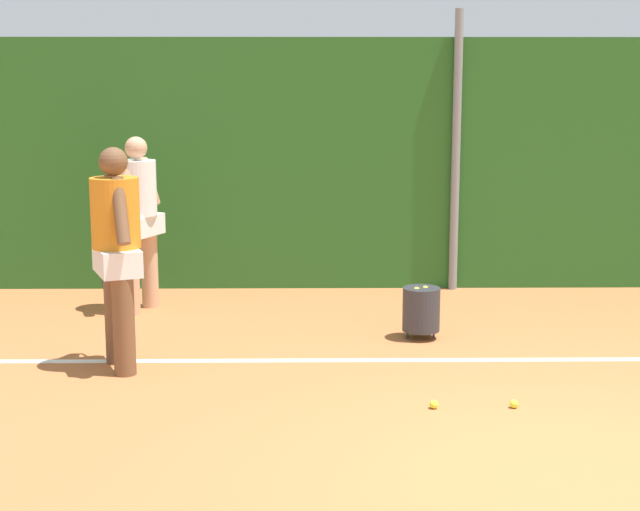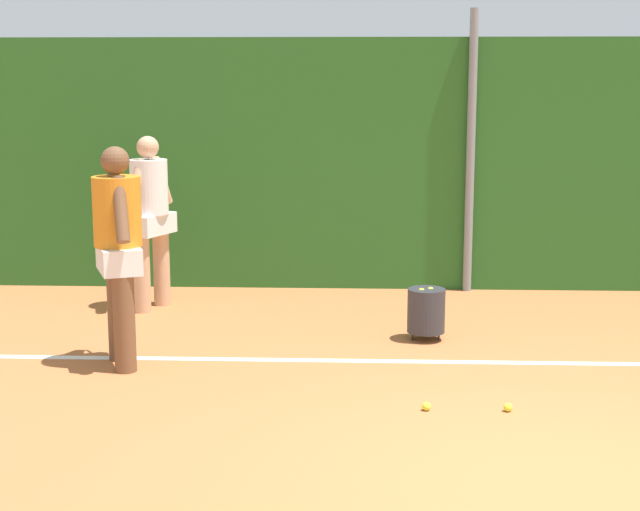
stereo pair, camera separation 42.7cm
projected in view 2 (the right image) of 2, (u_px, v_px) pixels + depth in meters
The scene contains 10 objects.
ground_plane at pixel (519, 398), 7.60m from camera, with size 31.61×31.61×0.00m, color #B76638.
hedge_fence_backdrop at pixel (469, 165), 11.26m from camera, with size 20.55×0.25×2.92m, color #286023.
fence_post_center at pixel (471, 153), 11.06m from camera, with size 0.10×0.10×3.24m, color gray.
court_baseline_paint at pixel (502, 362), 8.51m from camera, with size 15.02×0.10×0.01m, color white.
player_midcourt at pixel (118, 245), 8.25m from camera, with size 0.51×0.79×1.91m.
player_backcourt_far at pixel (150, 213), 10.31m from camera, with size 0.51×0.73×1.87m.
ball_hopper at pixel (426, 310), 9.20m from camera, with size 0.36×0.36×0.51m.
tennis_ball_5 at pixel (433, 298), 10.85m from camera, with size 0.07×0.07×0.07m, color #CCDB33.
tennis_ball_8 at pixel (508, 407), 7.28m from camera, with size 0.07×0.07×0.07m, color #CCDB33.
tennis_ball_9 at pixel (426, 406), 7.30m from camera, with size 0.07×0.07×0.07m, color #CCDB33.
Camera 2 is at (-1.27, -5.66, 2.51)m, focal length 54.18 mm.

